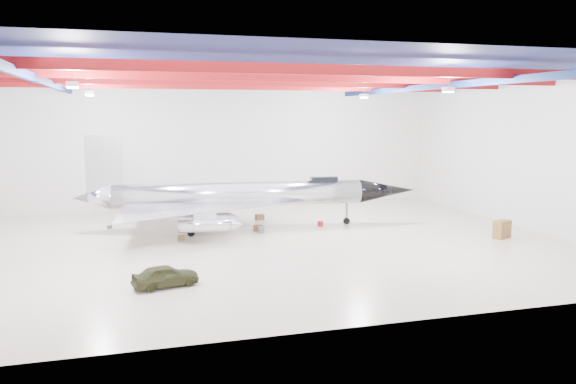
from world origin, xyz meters
name	(u,v)px	position (x,y,z in m)	size (l,w,h in m)	color
floor	(255,244)	(0.00, 0.00, 0.00)	(40.00, 40.00, 0.00)	beige
wall_back	(218,146)	(0.00, 15.00, 5.50)	(40.00, 40.00, 0.00)	silver
wall_right	(523,153)	(20.00, 0.00, 5.50)	(30.00, 30.00, 0.00)	silver
ceiling	(253,70)	(0.00, 0.00, 11.00)	(40.00, 40.00, 0.00)	#0A0F38
ceiling_structure	(253,81)	(0.00, 0.00, 10.32)	(39.50, 29.50, 1.08)	maroon
jet_aircraft	(239,198)	(0.02, 5.21, 2.25)	(25.15, 15.69, 6.86)	silver
jeep	(166,276)	(-6.08, -7.65, 0.54)	(1.29, 3.20, 1.09)	#303219
desk	(502,229)	(16.42, -2.87, 0.60)	(1.31, 0.66, 1.20)	brown
crate_ply	(181,238)	(-4.47, 2.29, 0.16)	(0.45, 0.36, 0.31)	olive
toolbox_red	(224,217)	(-0.48, 9.20, 0.15)	(0.43, 0.34, 0.30)	#A3101C
engine_drum	(261,230)	(1.14, 3.17, 0.23)	(0.50, 0.50, 0.45)	#59595B
parts_bin	(260,217)	(2.14, 7.94, 0.22)	(0.64, 0.51, 0.45)	olive
crate_small	(109,227)	(-9.18, 7.56, 0.12)	(0.35, 0.28, 0.24)	#59595B
tool_chest	(320,224)	(5.92, 4.20, 0.19)	(0.43, 0.43, 0.39)	#A3101C
oil_barrel	(258,228)	(1.09, 3.81, 0.20)	(0.58, 0.46, 0.40)	olive
spares_box	(228,215)	(-0.06, 9.83, 0.17)	(0.39, 0.39, 0.35)	#59595B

